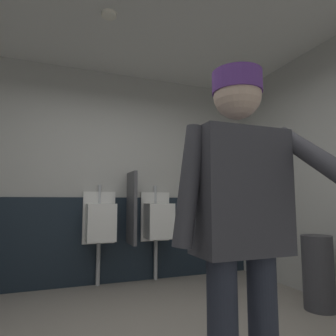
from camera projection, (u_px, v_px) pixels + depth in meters
wall_back at (100, 174)px, 3.91m from camera, size 4.89×0.12×2.77m
wainscot_band_back at (99, 240)px, 3.75m from camera, size 4.29×0.03×1.08m
downlight_far at (109, 15)px, 2.75m from camera, size 0.14×0.14×0.03m
urinal_left at (100, 222)px, 3.63m from camera, size 0.40×0.34×1.24m
urinal_middle at (158, 220)px, 3.90m from camera, size 0.40×0.34×1.24m
privacy_divider_panel at (132, 208)px, 3.72m from camera, size 0.04×0.40×0.90m
person at (241, 209)px, 1.41m from camera, size 0.67×0.60×1.68m
trash_bin at (318, 272)px, 2.85m from camera, size 0.29×0.29×0.70m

